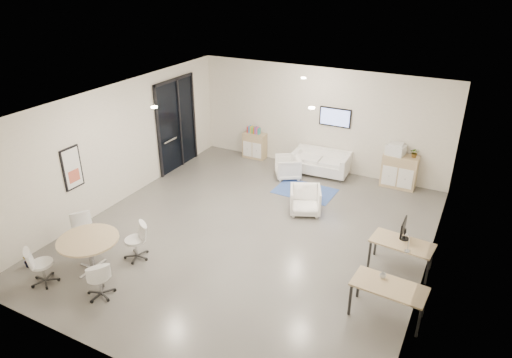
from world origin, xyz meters
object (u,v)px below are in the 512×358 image
object	(u,v)px
sideboard_left	(255,146)
desk_front	(389,289)
sideboard_right	(399,171)
desk_rear	(402,245)
round_table	(88,242)
armchair_left	(288,166)
armchair_right	(305,199)
loveseat	(321,163)

from	to	relation	value
sideboard_left	desk_front	size ratio (longest dim) A/B	0.63
sideboard_left	sideboard_right	bearing A→B (deg)	-0.47
sideboard_left	desk_rear	xyz separation A→B (m)	(5.63, -4.07, 0.17)
sideboard_left	round_table	world-z (taller)	sideboard_left
desk_rear	desk_front	distance (m)	1.59
sideboard_right	armchair_left	distance (m)	3.25
armchair_left	round_table	size ratio (longest dim) A/B	0.59
sideboard_right	desk_rear	distance (m)	4.13
armchair_right	desk_front	world-z (taller)	armchair_right
sideboard_left	loveseat	world-z (taller)	sideboard_left
armchair_left	round_table	distance (m)	6.46
desk_front	loveseat	bearing A→B (deg)	124.72
armchair_right	desk_rear	bearing A→B (deg)	-50.11
desk_rear	round_table	size ratio (longest dim) A/B	1.06
round_table	armchair_left	bearing A→B (deg)	73.62
sideboard_left	desk_front	bearing A→B (deg)	-44.76
sideboard_left	armchair_left	distance (m)	1.89
loveseat	desk_rear	world-z (taller)	loveseat
sideboard_right	loveseat	world-z (taller)	sideboard_right
desk_rear	round_table	bearing A→B (deg)	-146.40
armchair_left	desk_rear	world-z (taller)	armchair_left
desk_rear	armchair_right	bearing A→B (deg)	159.68
armchair_right	desk_front	xyz separation A→B (m)	(2.79, -2.92, 0.22)
sideboard_right	armchair_right	size ratio (longest dim) A/B	1.24
loveseat	sideboard_left	bearing A→B (deg)	171.97
loveseat	desk_rear	distance (m)	5.02
armchair_right	desk_rear	xyz separation A→B (m)	(2.71, -1.33, 0.20)
armchair_left	armchair_right	distance (m)	2.21
sideboard_left	armchair_right	size ratio (longest dim) A/B	1.08
sideboard_right	loveseat	xyz separation A→B (m)	(-2.32, -0.17, -0.14)
desk_front	round_table	distance (m)	6.08
armchair_left	sideboard_right	bearing A→B (deg)	74.46
round_table	desk_rear	bearing A→B (deg)	27.74
loveseat	desk_rear	xyz separation A→B (m)	(3.19, -3.87, 0.25)
desk_rear	loveseat	bearing A→B (deg)	135.42
sideboard_left	armchair_left	xyz separation A→B (m)	(1.63, -0.94, -0.06)
armchair_left	desk_rear	bearing A→B (deg)	20.27
sideboard_left	round_table	size ratio (longest dim) A/B	0.68
round_table	sideboard_left	bearing A→B (deg)	88.49
desk_rear	desk_front	bearing A→B (deg)	-81.20
sideboard_left	desk_rear	size ratio (longest dim) A/B	0.64
loveseat	armchair_left	size ratio (longest dim) A/B	2.36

